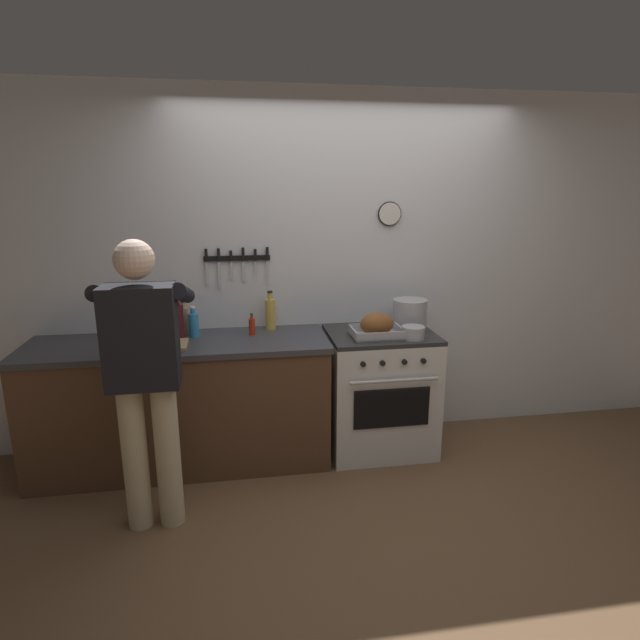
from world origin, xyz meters
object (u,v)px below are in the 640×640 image
stove (379,391)px  roasting_pan (377,326)px  saucepan (413,333)px  bottle_dish_soap (194,324)px  bottle_soy_sauce (148,327)px  bottle_cooking_oil (270,313)px  stock_pot (410,314)px  bottle_hot_sauce (252,326)px  person_cook (145,369)px  bottle_wine_red (178,321)px  cutting_board (159,346)px  bottle_vinegar (184,320)px

stove → roasting_pan: 0.54m
saucepan → bottle_dish_soap: size_ratio=0.73×
bottle_soy_sauce → bottle_cooking_oil: size_ratio=0.78×
stock_pot → bottle_hot_sauce: 1.16m
stove → person_cook: 1.74m
bottle_dish_soap → bottle_cooking_oil: bearing=11.4°
person_cook → stock_pot: size_ratio=6.65×
bottle_cooking_oil → stock_pot: bearing=-7.7°
bottle_wine_red → bottle_hot_sauce: 0.50m
bottle_dish_soap → bottle_wine_red: bottle_wine_red is taller
person_cook → bottle_dish_soap: size_ratio=7.69×
cutting_board → bottle_dish_soap: bearing=45.2°
roasting_pan → bottle_wine_red: bottle_wine_red is taller
bottle_vinegar → bottle_hot_sauce: size_ratio=1.57×
roasting_pan → bottle_soy_sauce: 1.56m
roasting_pan → bottle_hot_sauce: roasting_pan is taller
bottle_dish_soap → bottle_hot_sauce: (0.40, -0.02, -0.03)m
roasting_pan → bottle_cooking_oil: 0.79m
stove → stock_pot: bearing=18.6°
stock_pot → bottle_vinegar: 1.63m
bottle_soy_sauce → roasting_pan: bearing=-6.2°
stock_pot → bottle_hot_sauce: stock_pot is taller
saucepan → bottle_soy_sauce: bottle_soy_sauce is taller
saucepan → bottle_vinegar: (-1.56, 0.36, 0.06)m
bottle_wine_red → saucepan: bearing=-8.5°
person_cook → cutting_board: person_cook is taller
cutting_board → bottle_vinegar: 0.33m
roasting_pan → bottle_soy_sauce: (-1.56, 0.17, 0.02)m
stock_pot → bottle_hot_sauce: size_ratio=1.58×
stock_pot → bottle_wine_red: bearing=-178.9°
roasting_pan → cutting_board: roasting_pan is taller
bottle_vinegar → bottle_hot_sauce: bottle_vinegar is taller
roasting_pan → bottle_cooking_oil: size_ratio=1.23×
bottle_hot_sauce → bottle_cooking_oil: (0.14, 0.13, 0.06)m
stove → saucepan: saucepan is taller
cutting_board → bottle_wine_red: size_ratio=1.13×
stove → cutting_board: bearing=-176.1°
bottle_vinegar → bottle_cooking_oil: bearing=3.9°
bottle_dish_soap → bottle_hot_sauce: bottle_dish_soap is taller
stock_pot → bottle_soy_sauce: bottle_soy_sauce is taller
roasting_pan → bottle_cooking_oil: (-0.72, 0.32, 0.04)m
stock_pot → bottle_hot_sauce: bearing=179.6°
bottle_cooking_oil → saucepan: bearing=-23.2°
saucepan → bottle_hot_sauce: size_ratio=1.01×
bottle_wine_red → bottle_hot_sauce: size_ratio=2.02×
bottle_wine_red → bottle_dish_soap: bearing=33.3°
roasting_pan → saucepan: size_ratio=2.22×
roasting_pan → stock_pot: size_ratio=1.41×
cutting_board → bottle_wine_red: (0.12, 0.15, 0.12)m
roasting_pan → cutting_board: bearing=-180.0°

